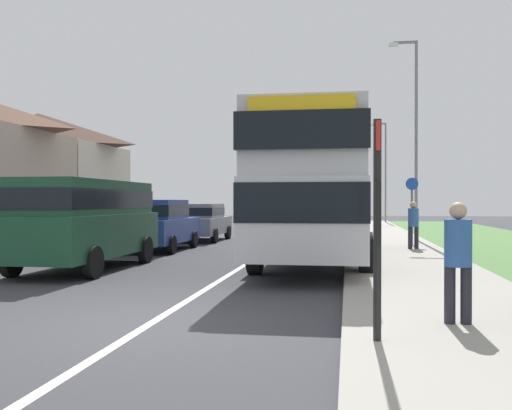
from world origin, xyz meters
name	(u,v)px	position (x,y,z in m)	size (l,w,h in m)	color
ground_plane	(147,326)	(0.00, 0.00, 0.00)	(120.00, 120.00, 0.00)	#38383D
lane_marking_centre	(248,263)	(0.00, 8.00, 0.00)	(0.14, 60.00, 0.01)	silver
pavement_near_side	(416,273)	(4.20, 6.00, 0.06)	(3.20, 68.00, 0.12)	#9E998E
double_decker_bus	(317,185)	(1.82, 8.67, 2.14)	(2.80, 11.06, 3.70)	#BCBCC1
parked_van_dark_green	(85,217)	(-3.70, 5.89, 1.30)	(2.11, 5.26, 2.18)	#19472D
parked_car_blue	(159,223)	(-3.67, 11.37, 0.94)	(1.88, 4.27, 1.73)	navy
parked_car_grey	(201,220)	(-3.45, 16.31, 0.87)	(1.91, 4.23, 1.57)	slate
pedestrian_at_stop	(458,257)	(4.06, 0.20, 0.98)	(0.34, 0.34, 1.67)	#23232D
pedestrian_walking_away	(413,223)	(4.80, 12.02, 0.98)	(0.34, 0.34, 1.67)	#23232D
bus_stop_sign	(377,214)	(3.00, -0.85, 1.54)	(0.09, 0.52, 2.60)	black
cycle_route_sign	(412,208)	(4.94, 13.76, 1.43)	(0.44, 0.08, 2.52)	slate
street_lamp_mid	(414,128)	(5.29, 16.48, 4.62)	(1.14, 0.20, 8.13)	slate
street_lamp_far	(384,166)	(5.35, 36.47, 4.30)	(1.14, 0.20, 7.50)	slate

